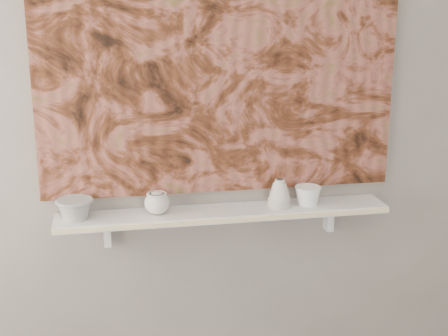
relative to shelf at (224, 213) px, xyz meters
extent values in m
plane|color=gray|center=(0.00, 0.09, 0.44)|extent=(3.60, 0.00, 3.60)
cube|color=silver|center=(0.00, 0.00, 0.00)|extent=(1.40, 0.18, 0.03)
cube|color=beige|center=(0.00, -0.09, 0.00)|extent=(1.40, 0.01, 0.02)
cube|color=silver|center=(-0.49, 0.06, -0.07)|extent=(0.03, 0.06, 0.12)
cube|color=silver|center=(0.49, 0.06, -0.07)|extent=(0.03, 0.06, 0.12)
cube|color=#5B2C17|center=(0.00, 0.08, 0.62)|extent=(1.50, 0.02, 1.10)
cube|color=black|center=(0.45, 0.07, 0.32)|extent=(0.09, 0.00, 0.08)
camera|label=1|loc=(-0.46, -2.44, 0.89)|focal=50.00mm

